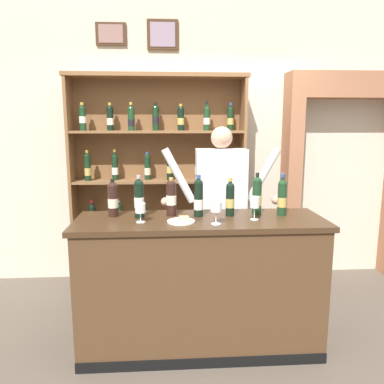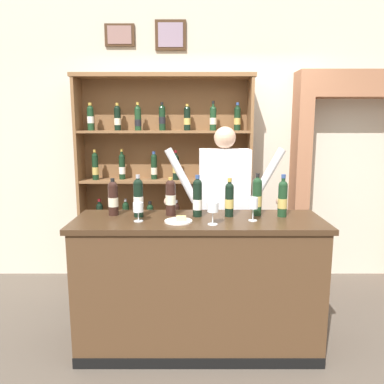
{
  "view_description": "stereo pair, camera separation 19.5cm",
  "coord_description": "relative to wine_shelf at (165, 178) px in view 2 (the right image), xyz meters",
  "views": [
    {
      "loc": [
        -0.31,
        -2.74,
        1.73
      ],
      "look_at": [
        -0.11,
        0.23,
        1.2
      ],
      "focal_mm": 35.27,
      "sensor_mm": 36.0,
      "label": 1
    },
    {
      "loc": [
        -0.11,
        -2.74,
        1.73
      ],
      "look_at": [
        -0.11,
        0.23,
        1.2
      ],
      "focal_mm": 35.27,
      "sensor_mm": 36.0,
      "label": 2
    }
  ],
  "objects": [
    {
      "name": "wine_shelf",
      "position": [
        0.0,
        0.0,
        0.0
      ],
      "size": [
        1.83,
        0.31,
        2.23
      ],
      "color": "brown",
      "rests_on": "ground"
    },
    {
      "name": "tasting_bottle_grappa",
      "position": [
        0.57,
        -1.14,
        0.0
      ],
      "size": [
        0.07,
        0.07,
        0.3
      ],
      "color": "black",
      "rests_on": "tasting_counter"
    },
    {
      "name": "back_wall",
      "position": [
        0.4,
        0.33,
        0.38
      ],
      "size": [
        12.0,
        0.19,
        3.1
      ],
      "color": "beige",
      "rests_on": "ground"
    },
    {
      "name": "wine_glass_center",
      "position": [
        -0.1,
        -1.29,
        -0.04
      ],
      "size": [
        0.08,
        0.08,
        0.14
      ],
      "color": "silver",
      "rests_on": "tasting_counter"
    },
    {
      "name": "tasting_bottle_chianti",
      "position": [
        -0.12,
        -1.14,
        0.02
      ],
      "size": [
        0.08,
        0.08,
        0.32
      ],
      "color": "black",
      "rests_on": "tasting_counter"
    },
    {
      "name": "tasting_bottle_vin_santo",
      "position": [
        0.79,
        -1.1,
        0.02
      ],
      "size": [
        0.07,
        0.07,
        0.33
      ],
      "color": "#19381E",
      "rests_on": "tasting_counter"
    },
    {
      "name": "tasting_bottle_rosso",
      "position": [
        0.12,
        -1.09,
        0.01
      ],
      "size": [
        0.08,
        0.08,
        0.3
      ],
      "color": "black",
      "rests_on": "tasting_counter"
    },
    {
      "name": "tasting_bottle_super_tuscan",
      "position": [
        -0.32,
        -1.09,
        0.0
      ],
      "size": [
        0.08,
        0.08,
        0.29
      ],
      "color": "black",
      "rests_on": "tasting_counter"
    },
    {
      "name": "wine_glass_left",
      "position": [
        0.73,
        -1.27,
        -0.01
      ],
      "size": [
        0.07,
        0.07,
        0.18
      ],
      "color": "silver",
      "rests_on": "tasting_counter"
    },
    {
      "name": "shopkeeper",
      "position": [
        0.58,
        -0.6,
        -0.1
      ],
      "size": [
        1.1,
        0.22,
        1.72
      ],
      "color": "#2D3347",
      "rests_on": "ground"
    },
    {
      "name": "archway_doorway",
      "position": [
        2.08,
        0.2,
        0.13
      ],
      "size": [
        1.39,
        0.45,
        2.28
      ],
      "color": "#9E6647",
      "rests_on": "ground"
    },
    {
      "name": "cheese_plate",
      "position": [
        0.19,
        -1.31,
        -0.12
      ],
      "size": [
        0.2,
        0.2,
        0.04
      ],
      "color": "white",
      "rests_on": "tasting_counter"
    },
    {
      "name": "ground_plane",
      "position": [
        0.4,
        -1.22,
        -1.18
      ],
      "size": [
        14.0,
        14.0,
        0.02
      ],
      "primitive_type": "cube",
      "color": "brown"
    },
    {
      "name": "tasting_bottle_bianco",
      "position": [
        0.33,
        -1.14,
        0.01
      ],
      "size": [
        0.07,
        0.07,
        0.32
      ],
      "color": "black",
      "rests_on": "tasting_counter"
    },
    {
      "name": "tasting_counter",
      "position": [
        0.34,
        -1.22,
        -0.65
      ],
      "size": [
        1.87,
        0.62,
        1.04
      ],
      "color": "#4C331E",
      "rests_on": "ground"
    },
    {
      "name": "tasting_bottle_prosecco",
      "position": [
        0.98,
        -1.14,
        0.01
      ],
      "size": [
        0.07,
        0.07,
        0.33
      ],
      "color": "#19381E",
      "rests_on": "tasting_counter"
    },
    {
      "name": "wine_glass_spare",
      "position": [
        0.43,
        -1.38,
        -0.01
      ],
      "size": [
        0.08,
        0.08,
        0.16
      ],
      "color": "silver",
      "rests_on": "tasting_counter"
    }
  ]
}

